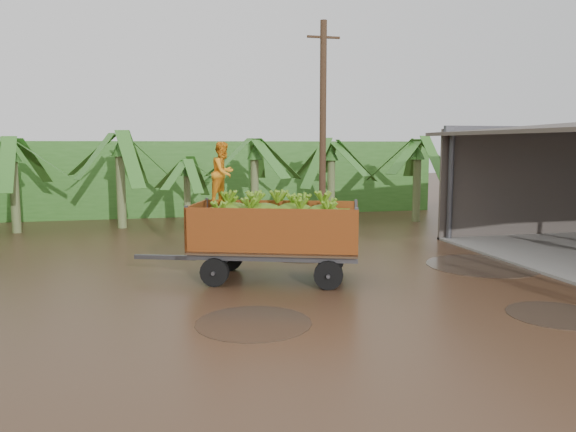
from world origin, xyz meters
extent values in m
plane|color=black|center=(0.00, 0.00, 0.00)|extent=(100.00, 100.00, 0.00)
cube|color=#2D661E|center=(-2.00, 16.00, 1.80)|extent=(22.00, 3.00, 3.60)
cube|color=#47474C|center=(-4.79, 2.35, 0.51)|extent=(1.61, 0.67, 0.11)
imported|color=orange|center=(-3.30, 1.85, 2.74)|extent=(0.95, 0.97, 1.58)
cylinder|color=#47301E|center=(0.94, 7.13, 3.90)|extent=(0.24, 0.24, 7.79)
cube|color=#47301E|center=(0.94, 7.13, 7.21)|extent=(1.20, 0.08, 0.08)
camera|label=1|loc=(-5.00, -12.46, 3.46)|focal=35.00mm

